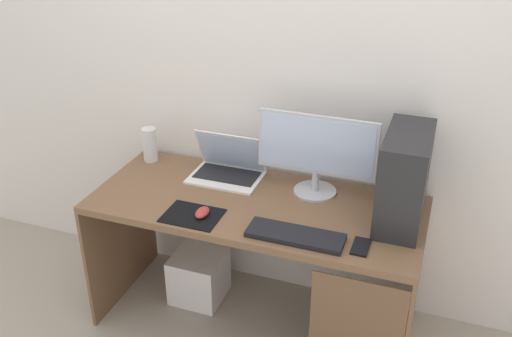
% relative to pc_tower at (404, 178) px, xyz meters
% --- Properties ---
extents(ground_plane, '(8.00, 8.00, 0.00)m').
position_rel_pc_tower_xyz_m(ground_plane, '(-0.66, -0.07, -0.94)').
color(ground_plane, '#9E9384').
extents(wall_back, '(4.00, 0.05, 2.60)m').
position_rel_pc_tower_xyz_m(wall_back, '(-0.66, 0.30, 0.37)').
color(wall_back, silver).
rests_on(wall_back, ground_plane).
extents(desk, '(1.58, 0.67, 0.72)m').
position_rel_pc_tower_xyz_m(desk, '(-0.64, -0.08, -0.35)').
color(desk, brown).
rests_on(desk, ground_plane).
extents(pc_tower, '(0.19, 0.42, 0.42)m').
position_rel_pc_tower_xyz_m(pc_tower, '(0.00, 0.00, 0.00)').
color(pc_tower, '#232326').
rests_on(pc_tower, desk).
extents(monitor, '(0.57, 0.21, 0.41)m').
position_rel_pc_tower_xyz_m(monitor, '(-0.42, 0.11, 0.01)').
color(monitor, '#B7BCC6').
rests_on(monitor, desk).
extents(laptop, '(0.36, 0.25, 0.23)m').
position_rel_pc_tower_xyz_m(laptop, '(-0.88, 0.12, -0.16)').
color(laptop, white).
rests_on(laptop, desk).
extents(speaker, '(0.08, 0.08, 0.19)m').
position_rel_pc_tower_xyz_m(speaker, '(-1.35, 0.15, -0.12)').
color(speaker, silver).
rests_on(speaker, desk).
extents(keyboard, '(0.42, 0.14, 0.02)m').
position_rel_pc_tower_xyz_m(keyboard, '(-0.40, -0.30, -0.20)').
color(keyboard, black).
rests_on(keyboard, desk).
extents(mousepad, '(0.26, 0.20, 0.00)m').
position_rel_pc_tower_xyz_m(mousepad, '(-0.89, -0.29, -0.21)').
color(mousepad, black).
rests_on(mousepad, desk).
extents(mouse_left, '(0.06, 0.10, 0.03)m').
position_rel_pc_tower_xyz_m(mouse_left, '(-0.84, -0.28, -0.19)').
color(mouse_left, '#B23333').
rests_on(mouse_left, mousepad).
extents(cell_phone, '(0.07, 0.13, 0.01)m').
position_rel_pc_tower_xyz_m(cell_phone, '(-0.12, -0.28, -0.21)').
color(cell_phone, black).
rests_on(cell_phone, desk).
extents(subwoofer, '(0.27, 0.27, 0.27)m').
position_rel_pc_tower_xyz_m(subwoofer, '(-1.02, 0.00, -0.80)').
color(subwoofer, white).
rests_on(subwoofer, ground_plane).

